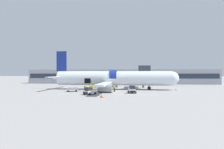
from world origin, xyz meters
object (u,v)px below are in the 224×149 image
object	(u,v)px
baggage_cart_loading	(98,89)
ground_crew_marshal	(110,88)
airplane	(112,78)
ground_crew_driver	(85,88)
ground_crew_helper	(90,87)
baggage_tug_mid	(132,90)
ground_crew_loader_b	(94,87)
baggage_tug_lead	(89,91)
ground_crew_supervisor	(92,88)
baggage_cart_queued	(73,90)
ground_crew_loader_a	(114,88)

from	to	relation	value
baggage_cart_loading	ground_crew_marshal	xyz separation A→B (m)	(3.12, -0.38, 0.38)
airplane	baggage_cart_loading	bearing A→B (deg)	-121.33
baggage_cart_loading	ground_crew_driver	xyz separation A→B (m)	(-2.59, -2.92, 0.46)
ground_crew_helper	baggage_tug_mid	bearing A→B (deg)	-27.36
ground_crew_loader_b	baggage_tug_lead	bearing A→B (deg)	-83.36
ground_crew_loader_b	ground_crew_supervisor	distance (m)	5.10
baggage_cart_queued	ground_crew_loader_b	size ratio (longest dim) A/B	2.31
baggage_tug_mid	ground_crew_helper	xyz separation A→B (m)	(-11.09, 5.74, 0.21)
baggage_cart_loading	ground_crew_supervisor	distance (m)	2.81
ground_crew_helper	ground_crew_marshal	size ratio (longest dim) A/B	1.05
baggage_tug_lead	baggage_cart_loading	world-z (taller)	baggage_tug_lead
baggage_tug_mid	ground_crew_marshal	world-z (taller)	baggage_tug_mid
ground_crew_driver	ground_crew_supervisor	distance (m)	1.61
baggage_tug_mid	baggage_tug_lead	bearing A→B (deg)	-157.50
airplane	ground_crew_loader_a	world-z (taller)	airplane
ground_crew_loader_a	airplane	bearing A→B (deg)	101.85
baggage_tug_lead	baggage_cart_loading	bearing A→B (deg)	86.40
baggage_tug_mid	baggage_cart_loading	bearing A→B (deg)	155.98
baggage_cart_loading	ground_crew_loader_b	distance (m)	2.98
baggage_tug_mid	ground_crew_driver	size ratio (longest dim) A/B	1.41
baggage_cart_loading	ground_crew_loader_b	xyz separation A→B (m)	(-1.64, 2.47, 0.34)
baggage_cart_loading	baggage_tug_lead	bearing A→B (deg)	-93.60
ground_crew_loader_a	ground_crew_helper	size ratio (longest dim) A/B	1.00
ground_crew_loader_b	ground_crew_driver	bearing A→B (deg)	-99.90
airplane	ground_crew_driver	bearing A→B (deg)	-125.41
ground_crew_loader_a	ground_crew_driver	distance (m)	7.13
baggage_tug_lead	baggage_cart_loading	xyz separation A→B (m)	(0.48, 7.57, -0.15)
airplane	ground_crew_marshal	size ratio (longest dim) A/B	21.19
baggage_cart_queued	ground_crew_helper	size ratio (longest dim) A/B	2.11
baggage_tug_lead	ground_crew_loader_b	distance (m)	10.11
baggage_tug_mid	baggage_cart_loading	xyz separation A→B (m)	(-8.58, 3.82, -0.21)
baggage_tug_mid	ground_crew_marshal	xyz separation A→B (m)	(-5.46, 3.45, 0.17)
baggage_cart_loading	ground_crew_helper	size ratio (longest dim) A/B	2.31
baggage_cart_queued	ground_crew_driver	size ratio (longest dim) A/B	2.03
baggage_cart_queued	ground_crew_supervisor	xyz separation A→B (m)	(5.11, -0.68, 0.45)
ground_crew_helper	airplane	bearing A→B (deg)	28.85
ground_crew_driver	ground_crew_supervisor	size ratio (longest dim) A/B	1.10
ground_crew_loader_b	ground_crew_helper	xyz separation A→B (m)	(-0.86, -0.55, 0.08)
ground_crew_loader_b	ground_crew_driver	distance (m)	5.48
ground_crew_marshal	ground_crew_supervisor	bearing A→B (deg)	-151.81
baggage_tug_mid	baggage_cart_queued	bearing A→B (deg)	172.58
baggage_cart_loading	baggage_cart_queued	world-z (taller)	baggage_cart_loading
ground_crew_marshal	ground_crew_helper	bearing A→B (deg)	157.83
airplane	baggage_tug_mid	world-z (taller)	airplane
ground_crew_loader_a	ground_crew_loader_b	xyz separation A→B (m)	(-5.89, 3.35, -0.08)
ground_crew_loader_a	baggage_cart_loading	bearing A→B (deg)	168.27
ground_crew_loader_a	baggage_cart_queued	bearing A→B (deg)	-174.34
ground_crew_driver	ground_crew_supervisor	bearing A→B (deg)	11.95
baggage_cart_queued	ground_crew_driver	xyz separation A→B (m)	(3.53, -1.02, 0.54)
ground_crew_driver	baggage_cart_loading	bearing A→B (deg)	48.52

